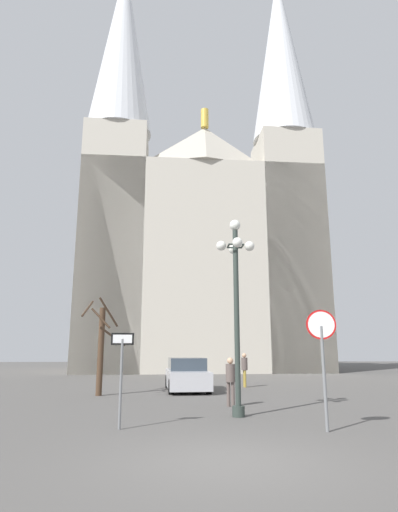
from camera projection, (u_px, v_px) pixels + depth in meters
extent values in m
plane|color=#514F4C|center=(228.00, 462.00, 7.25)|extent=(120.00, 120.00, 0.00)
cube|color=#BCB5A5|center=(200.00, 274.00, 40.68)|extent=(21.58, 13.17, 17.98)
pyramid|color=#BCB5A5|center=(205.00, 146.00, 37.90)|extent=(7.47, 2.25, 3.50)
cylinder|color=gold|center=(205.00, 119.00, 38.48)|extent=(0.70, 0.70, 1.80)
cube|color=#BCB5A5|center=(113.00, 246.00, 36.93)|extent=(5.60, 5.60, 21.40)
cone|color=silver|center=(123.00, 44.00, 41.31)|extent=(5.97, 5.97, 19.20)
cube|color=#BCB5A5|center=(290.00, 250.00, 38.31)|extent=(5.60, 5.60, 21.40)
cone|color=silver|center=(280.00, 54.00, 42.69)|extent=(5.97, 5.97, 19.20)
cylinder|color=slate|center=(324.00, 378.00, 10.12)|extent=(0.08, 0.08, 2.44)
cylinder|color=red|center=(321.00, 325.00, 10.39)|extent=(0.72, 0.17, 0.72)
cylinder|color=white|center=(321.00, 325.00, 10.37)|extent=(0.62, 0.12, 0.63)
cylinder|color=slate|center=(121.00, 383.00, 10.39)|extent=(0.07, 0.07, 2.14)
cube|color=black|center=(123.00, 339.00, 10.62)|extent=(0.57, 0.05, 0.30)
cube|color=white|center=(122.00, 339.00, 10.60)|extent=(0.48, 0.03, 0.21)
cylinder|color=#2D3833|center=(237.00, 319.00, 12.64)|extent=(0.16, 0.16, 5.52)
cylinder|color=#2D3833|center=(239.00, 411.00, 12.08)|extent=(0.36, 0.36, 0.30)
sphere|color=white|center=(235.00, 225.00, 13.27)|extent=(0.34, 0.34, 0.34)
sphere|color=white|center=(249.00, 246.00, 13.15)|extent=(0.30, 0.30, 0.30)
cylinder|color=#2D3833|center=(242.00, 246.00, 13.14)|extent=(0.05, 0.44, 0.05)
sphere|color=white|center=(233.00, 249.00, 13.56)|extent=(0.30, 0.30, 0.30)
cylinder|color=#2D3833|center=(234.00, 248.00, 13.34)|extent=(0.44, 0.05, 0.05)
sphere|color=white|center=(221.00, 246.00, 13.10)|extent=(0.30, 0.30, 0.30)
cylinder|color=#2D3833|center=(228.00, 246.00, 13.11)|extent=(0.05, 0.44, 0.05)
sphere|color=white|center=(237.00, 242.00, 12.69)|extent=(0.30, 0.30, 0.30)
cylinder|color=#2D3833|center=(236.00, 244.00, 12.91)|extent=(0.44, 0.05, 0.05)
cylinder|color=#473323|center=(101.00, 351.00, 17.96)|extent=(0.25, 0.25, 3.65)
cylinder|color=#473323|center=(112.00, 336.00, 17.67)|extent=(1.01, 1.16, 0.81)
cylinder|color=#473323|center=(101.00, 318.00, 17.86)|extent=(0.85, 0.10, 0.88)
cylinder|color=#473323|center=(88.00, 309.00, 18.38)|extent=(0.24, 1.38, 0.83)
cylinder|color=#473323|center=(109.00, 312.00, 17.98)|extent=(0.81, 0.74, 1.21)
cube|color=#B7B7BC|center=(187.00, 379.00, 19.70)|extent=(2.09, 4.45, 0.78)
cube|color=#333D47|center=(187.00, 364.00, 20.06)|extent=(1.79, 2.53, 0.57)
cylinder|color=black|center=(209.00, 386.00, 18.32)|extent=(0.26, 0.65, 0.64)
cylinder|color=black|center=(171.00, 387.00, 18.13)|extent=(0.26, 0.65, 0.64)
cylinder|color=black|center=(200.00, 381.00, 21.18)|extent=(0.26, 0.65, 0.64)
cylinder|color=black|center=(168.00, 382.00, 20.99)|extent=(0.26, 0.65, 0.64)
cylinder|color=olive|center=(244.00, 379.00, 21.64)|extent=(0.12, 0.12, 0.84)
cylinder|color=olive|center=(245.00, 379.00, 21.49)|extent=(0.12, 0.12, 0.84)
cylinder|color=#594C47|center=(244.00, 364.00, 21.72)|extent=(0.32, 0.32, 0.63)
sphere|color=tan|center=(244.00, 355.00, 21.82)|extent=(0.23, 0.23, 0.23)
cylinder|color=#594C47|center=(233.00, 394.00, 14.29)|extent=(0.12, 0.12, 0.80)
cylinder|color=#594C47|center=(228.00, 394.00, 14.35)|extent=(0.12, 0.12, 0.80)
cylinder|color=#594C47|center=(230.00, 373.00, 14.47)|extent=(0.32, 0.32, 0.60)
sphere|color=tan|center=(230.00, 361.00, 14.56)|extent=(0.22, 0.22, 0.22)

